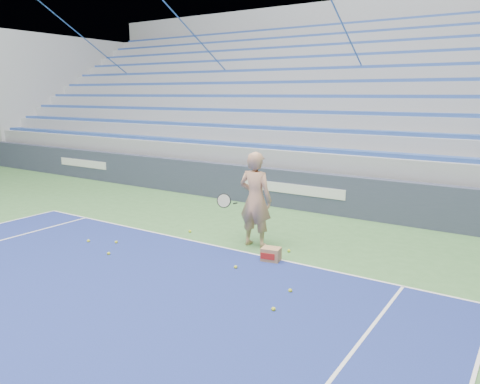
% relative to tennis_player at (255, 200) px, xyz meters
% --- Properties ---
extents(sponsor_barrier, '(30.00, 0.32, 1.10)m').
position_rel_tennis_player_xyz_m(sponsor_barrier, '(-0.83, 3.49, -0.48)').
color(sponsor_barrier, '#353B50').
rests_on(sponsor_barrier, ground).
extents(bleachers, '(31.00, 9.15, 7.30)m').
position_rel_tennis_player_xyz_m(bleachers, '(-0.83, 9.21, 1.33)').
color(bleachers, '#97999F').
rests_on(bleachers, ground).
extents(tennis_player, '(0.99, 0.88, 2.06)m').
position_rel_tennis_player_xyz_m(tennis_player, '(0.00, 0.00, 0.00)').
color(tennis_player, tan).
rests_on(tennis_player, ground).
extents(ball_box, '(0.41, 0.34, 0.27)m').
position_rel_tennis_player_xyz_m(ball_box, '(0.76, -0.64, -0.89)').
color(ball_box, '#A4794F').
rests_on(ball_box, ground).
extents(tennis_ball_0, '(0.07, 0.07, 0.07)m').
position_rel_tennis_player_xyz_m(tennis_ball_0, '(-1.81, -0.02, -1.00)').
color(tennis_ball_0, '#C8D42B').
rests_on(tennis_ball_0, ground).
extents(tennis_ball_1, '(0.07, 0.07, 0.07)m').
position_rel_tennis_player_xyz_m(tennis_ball_1, '(1.77, -1.77, -1.00)').
color(tennis_ball_1, '#C8D42B').
rests_on(tennis_ball_1, ground).
extents(tennis_ball_2, '(0.07, 0.07, 0.07)m').
position_rel_tennis_player_xyz_m(tennis_ball_2, '(-2.19, -2.17, -1.00)').
color(tennis_ball_2, '#C8D42B').
rests_on(tennis_ball_2, ground).
extents(tennis_ball_3, '(0.07, 0.07, 0.07)m').
position_rel_tennis_player_xyz_m(tennis_ball_3, '(1.87, -2.52, -1.00)').
color(tennis_ball_3, '#C8D42B').
rests_on(tennis_ball_3, ground).
extents(tennis_ball_4, '(0.07, 0.07, 0.07)m').
position_rel_tennis_player_xyz_m(tennis_ball_4, '(0.41, -1.38, -1.00)').
color(tennis_ball_4, '#C8D42B').
rests_on(tennis_ball_4, ground).
extents(tennis_ball_5, '(0.07, 0.07, 0.07)m').
position_rel_tennis_player_xyz_m(tennis_ball_5, '(-3.21, -1.84, -1.00)').
color(tennis_ball_5, '#C8D42B').
rests_on(tennis_ball_5, ground).
extents(tennis_ball_6, '(0.07, 0.07, 0.07)m').
position_rel_tennis_player_xyz_m(tennis_ball_6, '(-2.63, -1.56, -1.00)').
color(tennis_ball_6, '#C8D42B').
rests_on(tennis_ball_6, ground).
extents(tennis_ball_7, '(0.07, 0.07, 0.07)m').
position_rel_tennis_player_xyz_m(tennis_ball_7, '(0.82, 0.02, -1.00)').
color(tennis_ball_7, '#C8D42B').
rests_on(tennis_ball_7, ground).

